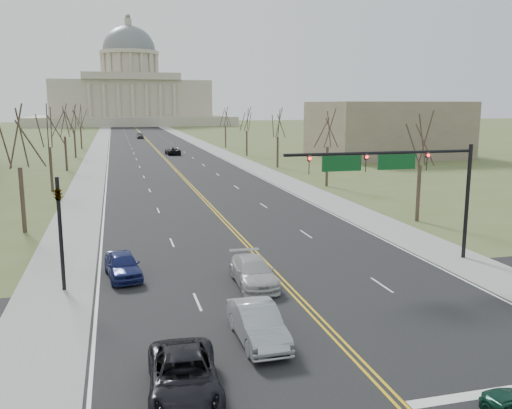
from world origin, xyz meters
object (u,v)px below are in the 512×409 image
car_sb_outer_lead (184,376)px  signal_left (60,221)px  signal_mast (395,170)px  car_sb_inner_second (253,272)px  car_sb_inner_lead (258,324)px  car_far_sb (140,136)px  car_far_nb (173,151)px  car_sb_outer_second (123,265)px

car_sb_outer_lead → signal_left: bearing=115.2°
signal_mast → car_sb_inner_second: signal_mast is taller
car_sb_inner_lead → car_far_sb: bearing=88.0°
car_sb_inner_second → car_sb_inner_lead: bearing=-101.7°
car_far_sb → car_sb_outer_lead: bearing=-93.5°
signal_mast → car_far_nb: 76.12m
signal_left → car_sb_inner_lead: bearing=-46.2°
signal_left → car_far_sb: bearing=85.5°
car_sb_inner_lead → car_sb_outer_lead: (-3.46, -3.48, -0.06)m
signal_mast → signal_left: bearing=180.0°
car_sb_inner_second → car_far_nb: size_ratio=0.97×
car_sb_inner_second → car_far_sb: car_far_sb is taller
car_sb_inner_second → car_far_sb: 129.33m
car_sb_outer_lead → car_far_nb: car_far_nb is taller
car_sb_inner_second → car_far_sb: (0.20, 129.33, 0.07)m
car_sb_outer_lead → car_sb_outer_second: bearing=101.0°
car_sb_inner_lead → car_far_nb: size_ratio=0.90×
car_sb_inner_lead → car_far_nb: (5.43, 84.36, -0.05)m
car_sb_inner_second → signal_mast: bearing=12.0°
car_far_sb → car_sb_outer_second: bearing=-94.5°
car_sb_outer_lead → car_sb_outer_second: car_sb_outer_second is taller
car_sb_outer_second → car_sb_inner_second: bearing=-32.0°
car_sb_inner_lead → car_sb_inner_second: 7.05m
signal_left → car_sb_inner_second: size_ratio=1.21×
signal_left → signal_mast: bearing=-0.0°
signal_left → car_sb_outer_lead: bearing=-68.4°
signal_mast → car_sb_outer_lead: bearing=-139.6°
car_sb_inner_lead → car_far_sb: size_ratio=1.00×
signal_mast → car_sb_inner_second: size_ratio=2.45×
car_sb_inner_lead → car_far_nb: 84.54m
signal_mast → signal_left: size_ratio=2.02×
car_sb_outer_second → car_far_nb: (10.63, 74.41, -0.02)m
signal_mast → signal_left: (-18.95, 0.00, -2.05)m
signal_left → car_far_nb: size_ratio=1.17×
car_sb_outer_second → car_far_nb: bearing=74.3°
car_sb_inner_lead → signal_mast: bearing=37.5°
car_sb_inner_lead → car_far_sb: car_far_sb is taller
car_sb_outer_lead → car_sb_inner_lead: bearing=48.8°
signal_mast → car_far_nb: size_ratio=2.36×
car_sb_inner_second → car_sb_outer_second: bearing=156.8°
signal_left → car_sb_inner_second: 10.40m
car_far_nb → car_far_sb: bearing=-91.0°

